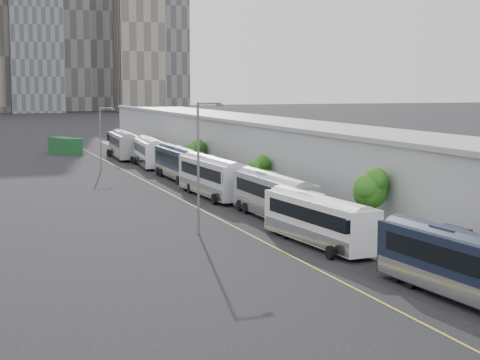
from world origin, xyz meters
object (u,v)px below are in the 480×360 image
street_lamp_far (102,134)px  bus_3 (274,200)px  bus_2 (319,225)px  bus_5 (179,166)px  bus_7 (123,147)px  shipping_container (65,146)px  bus_1 (465,272)px  suv (59,143)px  bus_4 (212,180)px  street_lamp_near (201,159)px  bus_6 (149,155)px

street_lamp_far → bus_3: bearing=-80.3°
bus_2 → bus_3: (1.16, 11.30, 0.10)m
bus_5 → bus_7: size_ratio=0.95×
bus_2 → street_lamp_far: 53.08m
bus_3 → bus_7: size_ratio=0.92×
bus_3 → shipping_container: bearing=96.7°
bus_1 → suv: bus_1 is taller
bus_2 → bus_4: (0.27, 25.39, 0.20)m
bus_2 → bus_5: 40.63m
bus_4 → suv: bearing=93.7°
bus_3 → bus_7: (-1.11, 58.03, 0.12)m
street_lamp_near → shipping_container: (-0.87, 72.70, -4.29)m
bus_5 → bus_6: bus_6 is taller
bus_4 → bus_5: bearing=85.6°
bus_4 → bus_7: 43.93m
bus_4 → street_lamp_near: bearing=-111.9°
street_lamp_near → street_lamp_far: street_lamp_near is taller
bus_6 → bus_7: 12.99m
bus_3 → bus_7: bus_7 is taller
bus_4 → bus_1: bearing=-90.8°
bus_7 → bus_2: bearing=-86.3°
bus_2 → bus_3: bearing=79.2°
street_lamp_near → bus_3: bearing=29.9°
shipping_container → bus_1: bearing=-106.2°
bus_6 → street_lamp_far: street_lamp_far is taller
bus_4 → shipping_container: (-7.58, 54.23, -0.36)m
suv → bus_2: bearing=-84.8°
shipping_container → street_lamp_near: bearing=-110.6°
bus_1 → suv: 110.45m
bus_7 → street_lamp_far: size_ratio=1.71×
shipping_container → bus_2: bearing=-106.0°
bus_1 → street_lamp_near: size_ratio=1.28×
bus_1 → shipping_container: bearing=90.5°
bus_6 → shipping_container: bearing=114.9°
bus_4 → suv: 69.61m
bus_5 → street_lamp_far: 14.20m
bus_6 → bus_2: bearing=-85.9°
bus_6 → suv: bearing=106.3°
bus_1 → suv: bearing=89.4°
bus_5 → street_lamp_near: size_ratio=1.34×
bus_7 → shipping_container: (-7.36, 10.29, -0.38)m
bus_2 → street_lamp_far: bearing=91.5°
bus_6 → street_lamp_far: size_ratio=1.64×
bus_2 → bus_3: 11.36m
bus_6 → street_lamp_far: (-6.97, -3.73, 3.13)m
bus_1 → bus_2: size_ratio=1.03×
bus_2 → bus_3: bus_3 is taller
bus_5 → bus_7: (-0.89, 28.70, 0.07)m
bus_1 → bus_3: (0.11, 26.82, 0.06)m
bus_1 → street_lamp_far: size_ratio=1.54×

